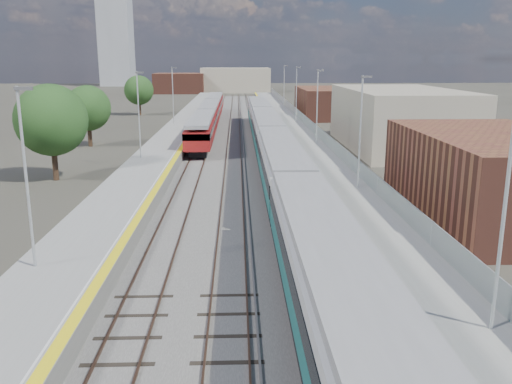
{
  "coord_description": "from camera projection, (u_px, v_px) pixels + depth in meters",
  "views": [
    {
      "loc": [
        -1.61,
        -13.77,
        9.54
      ],
      "look_at": [
        -0.58,
        16.04,
        2.2
      ],
      "focal_mm": 38.0,
      "sensor_mm": 36.0,
      "label": 1
    }
  ],
  "objects": [
    {
      "name": "red_train",
      "position": [
        210.0,
        114.0,
        76.97
      ],
      "size": [
        2.63,
        53.51,
        3.33
      ],
      "color": "black",
      "rests_on": "ground"
    },
    {
      "name": "green_train",
      "position": [
        273.0,
        144.0,
        47.97
      ],
      "size": [
        2.86,
        79.56,
        3.15
      ],
      "color": "black",
      "rests_on": "ground"
    },
    {
      "name": "tracks",
      "position": [
        237.0,
        136.0,
        68.19
      ],
      "size": [
        8.96,
        160.0,
        0.17
      ],
      "color": "#4C3323",
      "rests_on": "ground"
    },
    {
      "name": "tree_d",
      "position": [
        402.0,
        104.0,
        71.54
      ],
      "size": [
        4.35,
        4.35,
        5.89
      ],
      "color": "#382619",
      "rests_on": "ground"
    },
    {
      "name": "platform_left",
      "position": [
        177.0,
        135.0,
        66.21
      ],
      "size": [
        4.3,
        155.0,
        8.52
      ],
      "color": "slate",
      "rests_on": "ground"
    },
    {
      "name": "ground",
      "position": [
        251.0,
        142.0,
        64.22
      ],
      "size": [
        320.0,
        320.0,
        0.0
      ],
      "primitive_type": "plane",
      "color": "#47443A",
      "rests_on": "ground"
    },
    {
      "name": "tree_c",
      "position": [
        139.0,
        90.0,
        93.49
      ],
      "size": [
        5.04,
        5.04,
        6.83
      ],
      "color": "#382619",
      "rests_on": "ground"
    },
    {
      "name": "ballast_bed",
      "position": [
        232.0,
        139.0,
        66.56
      ],
      "size": [
        10.5,
        155.0,
        0.06
      ],
      "primitive_type": "cube",
      "color": "#565451",
      "rests_on": "ground"
    },
    {
      "name": "tree_a",
      "position": [
        51.0,
        120.0,
        42.71
      ],
      "size": [
        5.68,
        5.68,
        7.69
      ],
      "color": "#382619",
      "rests_on": "ground"
    },
    {
      "name": "buildings",
      "position": [
        176.0,
        55.0,
        147.03
      ],
      "size": [
        72.0,
        185.5,
        40.0
      ],
      "color": "brown",
      "rests_on": "ground"
    },
    {
      "name": "tree_b",
      "position": [
        88.0,
        108.0,
        59.76
      ],
      "size": [
        5.0,
        5.0,
        6.77
      ],
      "color": "#382619",
      "rests_on": "ground"
    },
    {
      "name": "platform_right",
      "position": [
        293.0,
        134.0,
        66.69
      ],
      "size": [
        4.7,
        155.0,
        8.52
      ],
      "color": "slate",
      "rests_on": "ground"
    }
  ]
}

